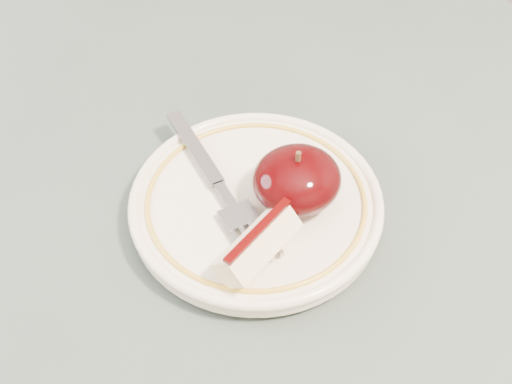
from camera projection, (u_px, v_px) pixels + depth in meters
name	position (u px, v px, depth m)	size (l,w,h in m)	color
table	(169.00, 300.00, 0.61)	(0.90, 0.90, 0.75)	brown
plate	(256.00, 204.00, 0.55)	(0.20, 0.20, 0.02)	#EBE2C5
apple_half	(297.00, 180.00, 0.54)	(0.07, 0.07, 0.05)	black
apple_wedge	(258.00, 244.00, 0.50)	(0.08, 0.06, 0.03)	beige
fork	(219.00, 185.00, 0.55)	(0.03, 0.17, 0.00)	gray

